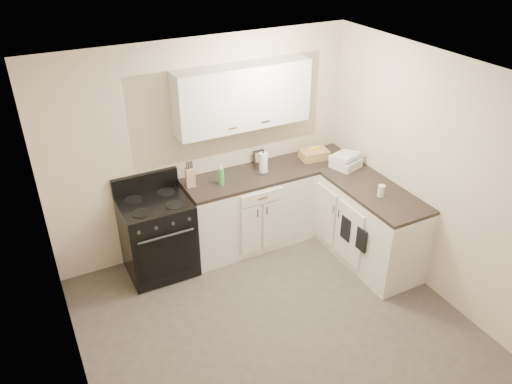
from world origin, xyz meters
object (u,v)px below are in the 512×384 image
stove (158,237)px  knife_block (190,177)px  paper_towel (263,163)px  countertop_grill (346,163)px  wicker_basket (314,154)px

stove → knife_block: knife_block is taller
stove → paper_towel: 1.46m
stove → knife_block: bearing=12.1°
stove → knife_block: (0.46, 0.10, 0.59)m
knife_block → countertop_grill: knife_block is taller
paper_towel → countertop_grill: paper_towel is taller
countertop_grill → wicker_basket: bearing=103.0°
stove → wicker_basket: size_ratio=2.66×
knife_block → stove: bearing=-161.2°
paper_towel → countertop_grill: size_ratio=0.81×
stove → paper_towel: (1.33, 0.02, 0.60)m
countertop_grill → knife_block: bearing=150.3°
paper_towel → wicker_basket: (0.72, 0.03, -0.07)m
countertop_grill → stove: bearing=155.2°
wicker_basket → paper_towel: bearing=-177.5°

